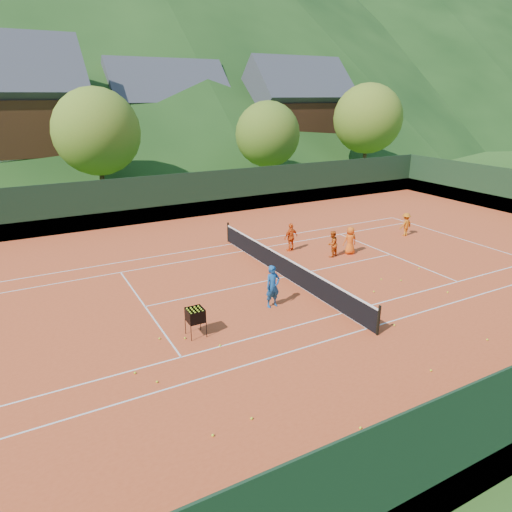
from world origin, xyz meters
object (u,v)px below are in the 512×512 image
ball_hopper (195,316)px  chalet_left (2,121)px  chalet_right (295,118)px  chalet_mid (168,122)px  coach (273,286)px  student_a (332,244)px  student_c (350,240)px  student_d (406,224)px  student_b (291,237)px  tennis_net (285,267)px

ball_hopper → chalet_left: 33.71m
chalet_left → chalet_right: bearing=0.0°
ball_hopper → chalet_mid: chalet_mid is taller
coach → chalet_mid: 37.44m
student_a → student_c: bearing=155.5°
student_a → student_c: (1.07, -0.09, 0.04)m
student_a → student_d: (6.00, 0.90, -0.00)m
ball_hopper → chalet_mid: (11.48, 37.05, 4.22)m
ball_hopper → chalet_right: chalet_right is taller
student_b → ball_hopper: (-7.69, -6.03, 0.00)m
student_b → student_c: size_ratio=1.04×
student_d → ball_hopper: student_d is taller
chalet_left → coach: bearing=-76.1°
tennis_net → student_b: bearing=53.4°
chalet_left → student_a: bearing=-64.8°
tennis_net → ball_hopper: (-5.48, -3.05, 0.25)m
student_a → tennis_net: 3.75m
student_a → student_c: 1.08m
student_c → chalet_mid: size_ratio=0.11×
coach → student_b: (4.24, 5.32, -0.10)m
student_a → chalet_right: bearing=-139.4°
chalet_mid → chalet_right: (14.00, -4.00, 0.27)m
coach → student_a: 6.60m
chalet_mid → student_c: bearing=-92.4°
student_d → tennis_net: 9.78m
student_b → chalet_left: size_ratio=0.11×
student_d → ball_hopper: size_ratio=1.35×
chalet_right → student_a: bearing=-119.8°
coach → student_c: bearing=23.6°
coach → tennis_net: coach is taller
student_c → tennis_net: (-4.62, -1.12, -0.22)m
tennis_net → chalet_left: bearing=108.4°
student_b → chalet_mid: 31.53m
student_b → chalet_right: 32.65m
student_b → chalet_right: chalet_right is taller
student_a → tennis_net: (-3.54, -1.21, -0.18)m
student_b → chalet_mid: (3.78, 31.02, 4.23)m
coach → student_c: 7.48m
student_c → ball_hopper: 10.92m
student_c → chalet_left: size_ratio=0.10×
student_d → coach: bearing=16.3°
coach → student_d: 12.39m
chalet_mid → chalet_right: bearing=-15.9°
coach → tennis_net: size_ratio=0.14×
chalet_right → student_d: bearing=-110.5°
student_b → student_c: (2.40, -1.87, -0.03)m
chalet_right → chalet_left: bearing=-180.0°
tennis_net → chalet_left: 32.04m
tennis_net → ball_hopper: bearing=-150.9°
chalet_right → tennis_net: bearing=-123.7°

